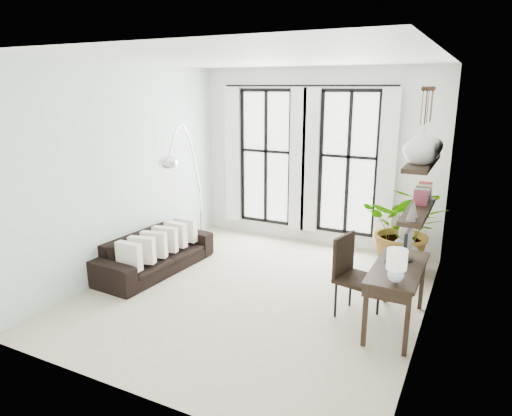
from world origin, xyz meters
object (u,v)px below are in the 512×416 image
Objects in this scene: desk_chair at (352,271)px; arc_lamp at (185,154)px; desk at (397,272)px; plant at (406,229)px; sofa at (155,253)px; buddha at (404,256)px.

arc_lamp is (-3.07, 0.78, 1.18)m from desk_chair.
desk is at bearing -14.11° from arc_lamp.
plant is 1.83m from desk_chair.
arc_lamp reaches higher than plant.
sofa is 1.55× the size of desk.
arc_lamp is 3.84m from buddha.
arc_lamp is at bearing 165.89° from desk.
plant is 3.75m from arc_lamp.
desk_chair is (-0.57, 0.13, -0.14)m from desk.
desk is 0.60m from desk_chair.
desk is at bearing -88.71° from sofa.
plant is (3.55, 1.77, 0.40)m from sofa.
desk reaches higher than buddha.
plant is at bearing -59.87° from sofa.
buddha is at bearing -80.84° from plant.
desk_chair is 0.46× the size of arc_lamp.
arc_lamp reaches higher than sofa.
arc_lamp reaches higher than desk.
buddha is at bearing 86.97° from desk_chair.
desk_chair reaches higher than sofa.
desk is at bearing -84.71° from buddha.
sofa is 2.47× the size of buddha.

